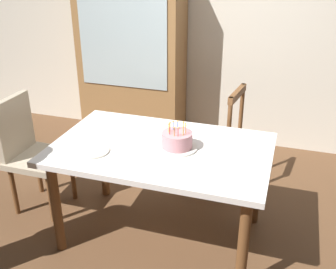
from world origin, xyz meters
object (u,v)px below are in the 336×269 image
object	(u,v)px
chair_upholstered	(29,148)
birthday_cake	(177,141)
china_cabinet	(132,55)
plate_far_side	(161,132)
chair_spindle_back	(215,141)
plate_near_celebrant	(93,151)
dining_table	(161,159)

from	to	relation	value
chair_upholstered	birthday_cake	bearing A→B (deg)	-2.04
birthday_cake	china_cabinet	bearing A→B (deg)	122.01
plate_far_side	chair_spindle_back	distance (m)	0.72
chair_spindle_back	chair_upholstered	world-z (taller)	same
plate_far_side	china_cabinet	world-z (taller)	china_cabinet
chair_spindle_back	plate_far_side	bearing A→B (deg)	-117.61
chair_spindle_back	chair_upholstered	distance (m)	1.55
china_cabinet	birthday_cake	bearing A→B (deg)	-57.99
plate_near_celebrant	chair_spindle_back	xyz separation A→B (m)	(0.64, 1.00, -0.30)
chair_upholstered	dining_table	bearing A→B (deg)	-2.80
birthday_cake	plate_far_side	distance (m)	0.28
dining_table	plate_near_celebrant	size ratio (longest dim) A/B	6.81
dining_table	china_cabinet	distance (m)	1.80
dining_table	chair_upholstered	distance (m)	1.15
birthday_cake	chair_spindle_back	distance (m)	0.86
dining_table	birthday_cake	world-z (taller)	birthday_cake
birthday_cake	chair_upholstered	size ratio (longest dim) A/B	0.29
plate_near_celebrant	dining_table	bearing A→B (deg)	27.30
plate_far_side	chair_upholstered	distance (m)	1.10
dining_table	china_cabinet	world-z (taller)	china_cabinet
birthday_cake	chair_spindle_back	bearing A→B (deg)	81.61
plate_far_side	birthday_cake	bearing A→B (deg)	-47.19
plate_near_celebrant	plate_far_side	xyz separation A→B (m)	(0.34, 0.43, 0.00)
plate_near_celebrant	chair_spindle_back	size ratio (longest dim) A/B	0.23
plate_far_side	chair_upholstered	world-z (taller)	chair_upholstered
dining_table	plate_far_side	bearing A→B (deg)	109.41
china_cabinet	chair_spindle_back	bearing A→B (deg)	-35.42
birthday_cake	dining_table	bearing A→B (deg)	-174.33
birthday_cake	plate_far_side	xyz separation A→B (m)	(-0.19, 0.20, -0.05)
birthday_cake	chair_upholstered	distance (m)	1.28
birthday_cake	chair_spindle_back	xyz separation A→B (m)	(0.11, 0.78, -0.35)
dining_table	plate_far_side	size ratio (longest dim) A/B	6.81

